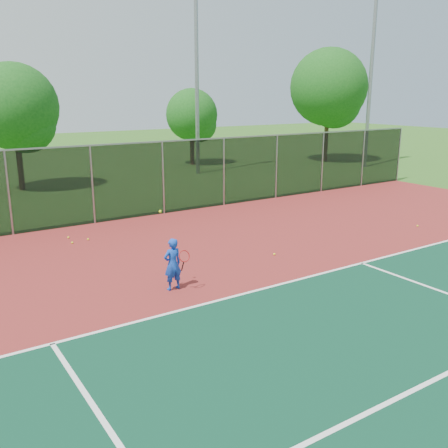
# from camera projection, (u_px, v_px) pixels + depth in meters

# --- Properties ---
(ground) EXTENTS (120.00, 120.00, 0.00)m
(ground) POSITION_uv_depth(u_px,v_px,m) (403.00, 317.00, 11.27)
(ground) COLOR #2A5C1A
(ground) RESTS_ON ground
(court_apron) EXTENTS (30.00, 20.00, 0.02)m
(court_apron) POSITION_uv_depth(u_px,v_px,m) (338.00, 288.00, 12.89)
(court_apron) COLOR maroon
(court_apron) RESTS_ON ground
(fence_back) EXTENTS (30.00, 0.06, 3.03)m
(fence_back) POSITION_uv_depth(u_px,v_px,m) (163.00, 177.00, 20.60)
(fence_back) COLOR black
(fence_back) RESTS_ON court_apron
(tennis_player) EXTENTS (0.59, 0.59, 2.10)m
(tennis_player) POSITION_uv_depth(u_px,v_px,m) (173.00, 264.00, 12.63)
(tennis_player) COLOR #1341BA
(tennis_player) RESTS_ON court_apron
(practice_ball_0) EXTENTS (0.07, 0.07, 0.07)m
(practice_ball_0) POSITION_uv_depth(u_px,v_px,m) (418.00, 226.00, 18.83)
(practice_ball_0) COLOR yellow
(practice_ball_0) RESTS_ON court_apron
(practice_ball_2) EXTENTS (0.07, 0.07, 0.07)m
(practice_ball_2) POSITION_uv_depth(u_px,v_px,m) (88.00, 239.00, 17.09)
(practice_ball_2) COLOR yellow
(practice_ball_2) RESTS_ON court_apron
(practice_ball_4) EXTENTS (0.07, 0.07, 0.07)m
(practice_ball_4) POSITION_uv_depth(u_px,v_px,m) (274.00, 254.00, 15.50)
(practice_ball_4) COLOR yellow
(practice_ball_4) RESTS_ON court_apron
(practice_ball_5) EXTENTS (0.07, 0.07, 0.07)m
(practice_ball_5) POSITION_uv_depth(u_px,v_px,m) (72.00, 243.00, 16.70)
(practice_ball_5) COLOR yellow
(practice_ball_5) RESTS_ON court_apron
(practice_ball_6) EXTENTS (0.07, 0.07, 0.07)m
(practice_ball_6) POSITION_uv_depth(u_px,v_px,m) (68.00, 237.00, 17.31)
(practice_ball_6) COLOR yellow
(practice_ball_6) RESTS_ON court_apron
(floodlight_n) EXTENTS (0.90, 0.40, 13.07)m
(floodlight_n) POSITION_uv_depth(u_px,v_px,m) (196.00, 52.00, 29.83)
(floodlight_n) COLOR gray
(floodlight_n) RESTS_ON ground
(floodlight_ne) EXTENTS (0.90, 0.40, 13.07)m
(floodlight_ne) POSITION_uv_depth(u_px,v_px,m) (372.00, 56.00, 32.71)
(floodlight_ne) COLOR gray
(floodlight_ne) RESTS_ON ground
(tree_back_left) EXTENTS (4.41, 4.41, 6.47)m
(tree_back_left) POSITION_uv_depth(u_px,v_px,m) (17.00, 111.00, 25.21)
(tree_back_left) COLOR #352513
(tree_back_left) RESTS_ON ground
(tree_back_mid) EXTENTS (3.61, 3.61, 5.31)m
(tree_back_mid) POSITION_uv_depth(u_px,v_px,m) (193.00, 117.00, 34.87)
(tree_back_mid) COLOR #352513
(tree_back_mid) RESTS_ON ground
(tree_back_right) EXTENTS (5.55, 5.55, 8.16)m
(tree_back_right) POSITION_uv_depth(u_px,v_px,m) (330.00, 91.00, 36.02)
(tree_back_right) COLOR #352513
(tree_back_right) RESTS_ON ground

